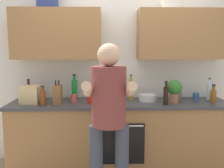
% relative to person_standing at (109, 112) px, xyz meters
% --- Properties ---
extents(ground_plane, '(12.00, 12.00, 0.00)m').
position_rel_person_standing_xyz_m(ground_plane, '(0.16, 0.79, -0.96)').
color(ground_plane, gray).
extents(back_wall_unit, '(4.00, 0.38, 2.50)m').
position_rel_person_standing_xyz_m(back_wall_unit, '(0.15, 1.06, 0.53)').
color(back_wall_unit, silver).
rests_on(back_wall_unit, ground).
extents(counter, '(2.84, 0.67, 0.90)m').
position_rel_person_standing_xyz_m(counter, '(0.16, 0.79, -0.51)').
color(counter, olive).
rests_on(counter, ground).
extents(person_standing, '(0.49, 0.45, 1.64)m').
position_rel_person_standing_xyz_m(person_standing, '(0.00, 0.00, 0.00)').
color(person_standing, '#383D4C').
rests_on(person_standing, ground).
extents(bottle_oil, '(0.05, 0.05, 0.34)m').
position_rel_person_standing_xyz_m(bottle_oil, '(0.31, 0.90, 0.09)').
color(bottle_oil, olive).
rests_on(bottle_oil, counter).
extents(bottle_hotsauce, '(0.07, 0.07, 0.20)m').
position_rel_person_standing_xyz_m(bottle_hotsauce, '(-0.23, 0.72, 0.02)').
color(bottle_hotsauce, red).
rests_on(bottle_hotsauce, counter).
extents(bottle_vinegar, '(0.07, 0.07, 0.24)m').
position_rel_person_standing_xyz_m(bottle_vinegar, '(-0.80, 0.62, 0.04)').
color(bottle_vinegar, brown).
rests_on(bottle_vinegar, counter).
extents(bottle_soy, '(0.06, 0.06, 0.30)m').
position_rel_person_standing_xyz_m(bottle_soy, '(0.71, 0.61, 0.06)').
color(bottle_soy, black).
rests_on(bottle_soy, counter).
extents(bottle_water, '(0.06, 0.06, 0.30)m').
position_rel_person_standing_xyz_m(bottle_water, '(1.36, 0.89, 0.06)').
color(bottle_water, silver).
rests_on(bottle_water, counter).
extents(bottle_syrup, '(0.08, 0.08, 0.23)m').
position_rel_person_standing_xyz_m(bottle_syrup, '(1.36, 0.75, 0.03)').
color(bottle_syrup, '#8C4C14').
rests_on(bottle_syrup, counter).
extents(bottle_wine, '(0.07, 0.07, 0.28)m').
position_rel_person_standing_xyz_m(bottle_wine, '(-1.06, 0.95, 0.05)').
color(bottle_wine, '#471419').
rests_on(bottle_wine, counter).
extents(bottle_soda, '(0.08, 0.08, 0.34)m').
position_rel_person_standing_xyz_m(bottle_soda, '(-0.45, 0.98, 0.08)').
color(bottle_soda, '#198C33').
rests_on(bottle_soda, counter).
extents(cup_stoneware, '(0.09, 0.09, 0.10)m').
position_rel_person_standing_xyz_m(cup_stoneware, '(0.98, 0.99, -0.01)').
color(cup_stoneware, slate).
rests_on(cup_stoneware, counter).
extents(cup_ceramic, '(0.09, 0.09, 0.10)m').
position_rel_person_standing_xyz_m(cup_ceramic, '(-0.44, 0.78, -0.01)').
color(cup_ceramic, '#BF4C47').
rests_on(cup_ceramic, counter).
extents(cup_tea, '(0.09, 0.09, 0.09)m').
position_rel_person_standing_xyz_m(cup_tea, '(1.20, 0.90, -0.02)').
color(cup_tea, '#33598C').
rests_on(cup_tea, counter).
extents(mixing_bowl, '(0.24, 0.24, 0.09)m').
position_rel_person_standing_xyz_m(mixing_bowl, '(0.53, 0.85, -0.02)').
color(mixing_bowl, silver).
rests_on(mixing_bowl, counter).
extents(knife_block, '(0.10, 0.14, 0.30)m').
position_rel_person_standing_xyz_m(knife_block, '(-0.63, 0.69, 0.06)').
color(knife_block, brown).
rests_on(knife_block, counter).
extents(potted_herb, '(0.19, 0.19, 0.30)m').
position_rel_person_standing_xyz_m(potted_herb, '(0.84, 0.71, 0.11)').
color(potted_herb, '#9E6647').
rests_on(potted_herb, counter).
extents(grocery_bag_rice, '(0.22, 0.22, 0.24)m').
position_rel_person_standing_xyz_m(grocery_bag_rice, '(0.05, 0.89, 0.06)').
color(grocery_bag_rice, beige).
rests_on(grocery_bag_rice, counter).
extents(grocery_bag_bread, '(0.26, 0.22, 0.23)m').
position_rel_person_standing_xyz_m(grocery_bag_bread, '(-0.98, 0.73, 0.05)').
color(grocery_bag_bread, tan).
rests_on(grocery_bag_bread, counter).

